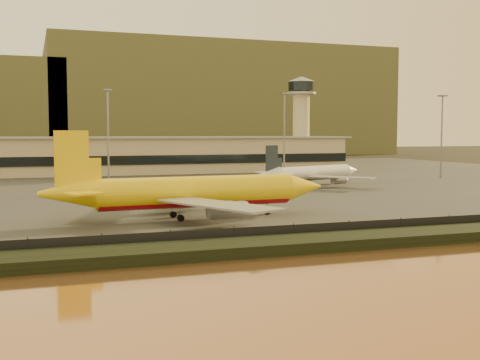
{
  "coord_description": "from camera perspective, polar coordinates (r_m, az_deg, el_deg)",
  "views": [
    {
      "loc": [
        -29.38,
        -82.47,
        14.08
      ],
      "look_at": [
        3.47,
        12.0,
        6.23
      ],
      "focal_mm": 45.0,
      "sensor_mm": 36.0,
      "label": 1
    }
  ],
  "objects": [
    {
      "name": "ground",
      "position": [
        88.67,
        0.43,
        -4.65
      ],
      "size": [
        900.0,
        900.0,
        0.0
      ],
      "primitive_type": "plane",
      "color": "black",
      "rests_on": "ground"
    },
    {
      "name": "embankment",
      "position": [
        73.0,
        4.94,
        -6.09
      ],
      "size": [
        320.0,
        7.0,
        1.4
      ],
      "primitive_type": "cube",
      "color": "black",
      "rests_on": "ground"
    },
    {
      "name": "tarmac",
      "position": [
        180.43,
        -9.74,
        -0.02
      ],
      "size": [
        320.0,
        220.0,
        0.2
      ],
      "primitive_type": "cube",
      "color": "#2D2D2D",
      "rests_on": "ground"
    },
    {
      "name": "perimeter_fence",
      "position": [
        76.5,
        3.71,
        -5.14
      ],
      "size": [
        300.0,
        0.05,
        2.2
      ],
      "primitive_type": "cube",
      "color": "black",
      "rests_on": "tarmac"
    },
    {
      "name": "terminal_building",
      "position": [
        208.7,
        -15.09,
        2.18
      ],
      "size": [
        202.0,
        25.0,
        12.6
      ],
      "color": "tan",
      "rests_on": "tarmac"
    },
    {
      "name": "control_tower",
      "position": [
        235.59,
        5.83,
        6.31
      ],
      "size": [
        11.2,
        11.2,
        35.5
      ],
      "color": "tan",
      "rests_on": "tarmac"
    },
    {
      "name": "apron_light_masts",
      "position": [
        163.61,
        -3.44,
        5.05
      ],
      "size": [
        152.2,
        12.2,
        25.4
      ],
      "color": "slate",
      "rests_on": "tarmac"
    },
    {
      "name": "distant_hills",
      "position": [
        422.91,
        -18.11,
        6.61
      ],
      "size": [
        470.0,
        160.0,
        70.0
      ],
      "color": "brown",
      "rests_on": "ground"
    },
    {
      "name": "dhl_cargo_jet",
      "position": [
        97.53,
        -4.59,
        -1.19
      ],
      "size": [
        47.64,
        46.67,
        14.24
      ],
      "rotation": [
        0.0,
        0.0,
        0.05
      ],
      "color": "yellow",
      "rests_on": "tarmac"
    },
    {
      "name": "white_narrowbody_jet",
      "position": [
        159.09,
        6.86,
        0.62
      ],
      "size": [
        36.17,
        34.14,
        10.83
      ],
      "rotation": [
        0.0,
        0.0,
        0.38
      ],
      "color": "silver",
      "rests_on": "tarmac"
    },
    {
      "name": "gse_vehicle_yellow",
      "position": [
        116.32,
        -2.55,
        -1.92
      ],
      "size": [
        4.45,
        3.22,
        1.83
      ],
      "primitive_type": "cube",
      "rotation": [
        0.0,
        0.0,
        0.38
      ],
      "color": "yellow",
      "rests_on": "tarmac"
    },
    {
      "name": "gse_vehicle_white",
      "position": [
        120.14,
        -10.92,
        -1.86
      ],
      "size": [
        3.47,
        1.64,
        1.54
      ],
      "primitive_type": "cube",
      "rotation": [
        0.0,
        0.0,
        0.03
      ],
      "color": "silver",
      "rests_on": "tarmac"
    }
  ]
}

